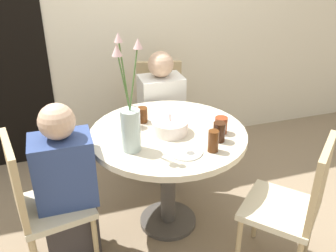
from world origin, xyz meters
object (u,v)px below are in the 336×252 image
birthday_cake (170,127)px  drink_glass_2 (142,115)px  chair_left_flank (39,199)px  flower_vase (130,120)px  drink_glass_0 (219,132)px  chair_near_front (160,110)px  drink_glass_4 (132,117)px  drink_glass_3 (213,141)px  chair_right_flank (296,202)px  side_plate (186,152)px  drink_glass_1 (221,125)px  person_guest (161,119)px  person_boy (67,193)px

birthday_cake → drink_glass_2: bearing=122.3°
chair_left_flank → flower_vase: (0.55, 0.00, 0.42)m
drink_glass_0 → chair_near_front: bearing=93.8°
chair_left_flank → drink_glass_4: (0.62, 0.29, 0.29)m
drink_glass_3 → chair_right_flank: bearing=-39.0°
chair_near_front → chair_left_flank: (-1.01, -0.96, 0.00)m
birthday_cake → side_plate: size_ratio=1.17×
drink_glass_1 → chair_left_flank: bearing=-178.2°
person_guest → person_boy: bearing=-136.4°
side_plate → drink_glass_3: bearing=-11.4°
drink_glass_1 → person_guest: bearing=101.7°
flower_vase → drink_glass_0: flower_vase is taller
side_plate → drink_glass_1: size_ratio=1.88×
chair_near_front → flower_vase: flower_vase is taller
drink_glass_4 → person_guest: 0.69m
chair_left_flank → birthday_cake: 0.88m
person_boy → chair_left_flank: bearing=-169.7°
chair_right_flank → drink_glass_1: 0.63m
birthday_cake → drink_glass_4: size_ratio=1.74×
side_plate → drink_glass_0: drink_glass_0 is taller
chair_near_front → side_plate: (-0.17, -1.08, 0.23)m
chair_left_flank → flower_vase: 0.69m
birthday_cake → side_plate: 0.26m
chair_near_front → drink_glass_1: size_ratio=8.66×
birthday_cake → flower_vase: size_ratio=0.33×
flower_vase → person_guest: size_ratio=0.64×
person_guest → chair_left_flank: bearing=-140.4°
drink_glass_2 → person_boy: 0.69m
chair_left_flank → drink_glass_1: (1.13, 0.03, 0.28)m
birthday_cake → drink_glass_0: bearing=-37.6°
birthday_cake → drink_glass_0: size_ratio=1.90×
drink_glass_1 → person_guest: size_ratio=0.10×
flower_vase → chair_near_front: bearing=64.4°
birthday_cake → side_plate: birthday_cake is taller
chair_near_front → drink_glass_2: size_ratio=8.96×
birthday_cake → drink_glass_3: (0.16, -0.29, 0.02)m
chair_left_flank → drink_glass_2: size_ratio=8.96×
drink_glass_4 → drink_glass_1: bearing=-26.8°
flower_vase → drink_glass_0: 0.54m
drink_glass_4 → chair_near_front: bearing=59.8°
drink_glass_0 → drink_glass_4: bearing=142.6°
drink_glass_4 → drink_glass_3: bearing=-50.4°
chair_near_front → side_plate: bearing=-85.9°
chair_near_front → birthday_cake: size_ratio=3.95×
birthday_cake → drink_glass_3: drink_glass_3 is taller
drink_glass_2 → side_plate: bearing=-73.5°
side_plate → drink_glass_2: 0.48m
drink_glass_3 → drink_glass_4: size_ratio=0.99×
drink_glass_1 → chair_near_front: bearing=97.5°
chair_left_flank → drink_glass_3: size_ratio=6.95×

